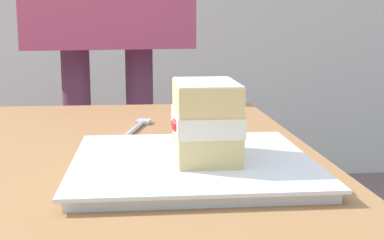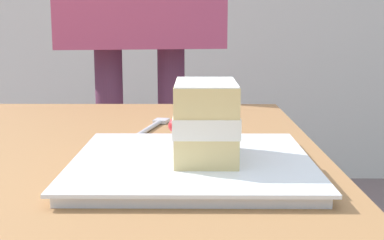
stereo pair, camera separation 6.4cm
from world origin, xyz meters
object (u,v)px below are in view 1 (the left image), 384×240
(dessert_plate, at_px, (192,164))
(dessert_fork, at_px, (136,128))
(parked_car_near, at_px, (137,26))
(parked_car_far, at_px, (127,28))
(cake_slice, at_px, (206,120))

(dessert_plate, relative_size, dessert_fork, 1.70)
(parked_car_near, relative_size, parked_car_far, 0.95)
(cake_slice, height_order, parked_car_far, parked_car_far)
(dessert_fork, relative_size, parked_car_far, 0.04)
(parked_car_near, bearing_deg, cake_slice, 0.64)
(parked_car_far, bearing_deg, dessert_fork, 1.49)
(dessert_plate, bearing_deg, cake_slice, 82.09)
(dessert_fork, distance_m, parked_car_near, 14.36)
(parked_car_near, height_order, parked_car_far, parked_car_near)
(cake_slice, distance_m, parked_car_far, 17.85)
(cake_slice, bearing_deg, parked_car_near, -179.36)
(dessert_fork, bearing_deg, parked_car_far, -178.51)
(cake_slice, relative_size, parked_car_far, 0.02)
(cake_slice, relative_size, parked_car_near, 0.03)
(dessert_plate, height_order, dessert_fork, dessert_plate)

